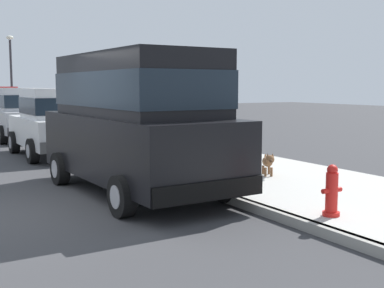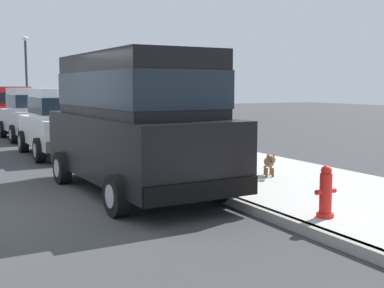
{
  "view_description": "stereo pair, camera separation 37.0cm",
  "coord_description": "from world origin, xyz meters",
  "px_view_note": "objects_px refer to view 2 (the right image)",
  "views": [
    {
      "loc": [
        -1.45,
        -7.85,
        1.94
      ],
      "look_at": [
        3.26,
        0.4,
        0.85
      ],
      "focal_mm": 47.24,
      "sensor_mm": 36.0,
      "label": 1
    },
    {
      "loc": [
        -1.12,
        -8.03,
        1.94
      ],
      "look_at": [
        3.26,
        0.4,
        0.85
      ],
      "focal_mm": 47.24,
      "sensor_mm": 36.0,
      "label": 2
    }
  ],
  "objects_px": {
    "car_silver_hatchback": "(32,113)",
    "car_red_sedan": "(10,108)",
    "car_black_van": "(135,116)",
    "fire_hydrant": "(326,193)",
    "street_lamp": "(26,68)",
    "dog_brown": "(269,162)",
    "car_white_hatchback": "(62,121)"
  },
  "relations": [
    {
      "from": "car_white_hatchback",
      "to": "car_silver_hatchback",
      "type": "height_order",
      "value": "same"
    },
    {
      "from": "fire_hydrant",
      "to": "street_lamp",
      "type": "height_order",
      "value": "street_lamp"
    },
    {
      "from": "car_black_van",
      "to": "street_lamp",
      "type": "distance_m",
      "value": 19.61
    },
    {
      "from": "car_red_sedan",
      "to": "fire_hydrant",
      "type": "distance_m",
      "value": 18.85
    },
    {
      "from": "dog_brown",
      "to": "street_lamp",
      "type": "distance_m",
      "value": 20.14
    },
    {
      "from": "car_white_hatchback",
      "to": "street_lamp",
      "type": "distance_m",
      "value": 14.14
    },
    {
      "from": "car_white_hatchback",
      "to": "dog_brown",
      "type": "relative_size",
      "value": 5.52
    },
    {
      "from": "car_silver_hatchback",
      "to": "street_lamp",
      "type": "relative_size",
      "value": 0.87
    },
    {
      "from": "car_silver_hatchback",
      "to": "dog_brown",
      "type": "distance_m",
      "value": 11.21
    },
    {
      "from": "car_black_van",
      "to": "car_white_hatchback",
      "type": "relative_size",
      "value": 1.3
    },
    {
      "from": "car_white_hatchback",
      "to": "dog_brown",
      "type": "distance_m",
      "value": 6.61
    },
    {
      "from": "car_white_hatchback",
      "to": "car_red_sedan",
      "type": "relative_size",
      "value": 0.82
    },
    {
      "from": "car_red_sedan",
      "to": "street_lamp",
      "type": "bearing_deg",
      "value": 70.54
    },
    {
      "from": "fire_hydrant",
      "to": "street_lamp",
      "type": "relative_size",
      "value": 0.16
    },
    {
      "from": "car_red_sedan",
      "to": "dog_brown",
      "type": "xyz_separation_m",
      "value": [
        2.76,
        -15.84,
        -0.55
      ]
    },
    {
      "from": "car_silver_hatchback",
      "to": "car_red_sedan",
      "type": "height_order",
      "value": "car_red_sedan"
    },
    {
      "from": "car_silver_hatchback",
      "to": "car_red_sedan",
      "type": "distance_m",
      "value": 4.96
    },
    {
      "from": "street_lamp",
      "to": "car_silver_hatchback",
      "type": "bearing_deg",
      "value": -98.5
    },
    {
      "from": "car_white_hatchback",
      "to": "fire_hydrant",
      "type": "height_order",
      "value": "car_white_hatchback"
    },
    {
      "from": "car_white_hatchback",
      "to": "street_lamp",
      "type": "xyz_separation_m",
      "value": [
        1.4,
        13.94,
        1.93
      ]
    },
    {
      "from": "car_black_van",
      "to": "car_red_sedan",
      "type": "relative_size",
      "value": 1.07
    },
    {
      "from": "car_red_sedan",
      "to": "street_lamp",
      "type": "height_order",
      "value": "street_lamp"
    },
    {
      "from": "car_silver_hatchback",
      "to": "dog_brown",
      "type": "height_order",
      "value": "car_silver_hatchback"
    },
    {
      "from": "street_lamp",
      "to": "dog_brown",
      "type": "bearing_deg",
      "value": -86.25
    },
    {
      "from": "fire_hydrant",
      "to": "car_black_van",
      "type": "bearing_deg",
      "value": 113.53
    },
    {
      "from": "car_silver_hatchback",
      "to": "car_red_sedan",
      "type": "xyz_separation_m",
      "value": [
        -0.1,
        4.96,
        0.01
      ]
    },
    {
      "from": "car_black_van",
      "to": "street_lamp",
      "type": "height_order",
      "value": "street_lamp"
    },
    {
      "from": "car_black_van",
      "to": "car_silver_hatchback",
      "type": "xyz_separation_m",
      "value": [
        0.02,
        10.44,
        -0.42
      ]
    },
    {
      "from": "fire_hydrant",
      "to": "street_lamp",
      "type": "bearing_deg",
      "value": 90.25
    },
    {
      "from": "car_black_van",
      "to": "car_white_hatchback",
      "type": "bearing_deg",
      "value": 90.26
    },
    {
      "from": "car_white_hatchback",
      "to": "car_red_sedan",
      "type": "xyz_separation_m",
      "value": [
        -0.05,
        9.83,
        0.01
      ]
    },
    {
      "from": "car_red_sedan",
      "to": "fire_hydrant",
      "type": "xyz_separation_m",
      "value": [
        1.55,
        -18.78,
        -0.51
      ]
    }
  ]
}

